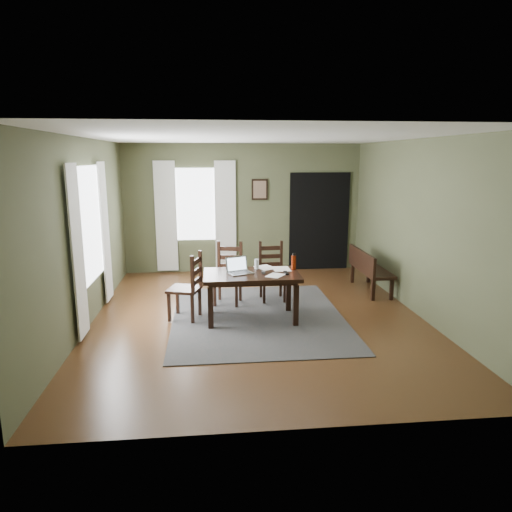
{
  "coord_description": "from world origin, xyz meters",
  "views": [
    {
      "loc": [
        -0.71,
        -6.65,
        2.42
      ],
      "look_at": [
        0.0,
        0.3,
        0.9
      ],
      "focal_mm": 32.0,
      "sensor_mm": 36.0,
      "label": 1
    }
  ],
  "objects": [
    {
      "name": "paper_d",
      "position": [
        0.38,
        0.12,
        0.73
      ],
      "size": [
        0.26,
        0.34,
        0.0
      ],
      "primitive_type": "cube",
      "rotation": [
        0.0,
        0.0,
        0.01
      ],
      "color": "white",
      "rests_on": "dining_table"
    },
    {
      "name": "bench",
      "position": [
        2.15,
        1.2,
        0.45
      ],
      "size": [
        0.43,
        1.35,
        0.76
      ],
      "rotation": [
        0.0,
        0.0,
        1.57
      ],
      "color": "black",
      "rests_on": "ground"
    },
    {
      "name": "dining_table",
      "position": [
        -0.11,
        -0.09,
        0.64
      ],
      "size": [
        1.43,
        0.87,
        0.71
      ],
      "rotation": [
        0.0,
        0.0,
        -0.01
      ],
      "color": "black",
      "rests_on": "rug"
    },
    {
      "name": "water_bottle",
      "position": [
        0.56,
        0.07,
        0.84
      ],
      "size": [
        0.08,
        0.08,
        0.26
      ],
      "rotation": [
        0.0,
        0.0,
        -0.03
      ],
      "color": "#96250B",
      "rests_on": "dining_table"
    },
    {
      "name": "laptop",
      "position": [
        -0.3,
        -0.05,
        0.79
      ],
      "size": [
        0.42,
        0.38,
        0.24
      ],
      "rotation": [
        0.0,
        0.0,
        0.38
      ],
      "color": "#B7B7BC",
      "rests_on": "dining_table"
    },
    {
      "name": "rug",
      "position": [
        0.0,
        0.0,
        0.01
      ],
      "size": [
        2.6,
        3.2,
        0.01
      ],
      "color": "#373737",
      "rests_on": "ground"
    },
    {
      "name": "room_shell",
      "position": [
        0.0,
        0.0,
        1.8
      ],
      "size": [
        5.02,
        6.02,
        2.71
      ],
      "color": "#4D5235",
      "rests_on": "ground"
    },
    {
      "name": "framed_picture",
      "position": [
        0.35,
        2.97,
        1.75
      ],
      "size": [
        0.34,
        0.03,
        0.44
      ],
      "color": "black",
      "rests_on": "ground"
    },
    {
      "name": "curtain_left_near",
      "position": [
        -2.44,
        -0.62,
        1.2
      ],
      "size": [
        0.03,
        0.48,
        2.3
      ],
      "color": "silver",
      "rests_on": "ground"
    },
    {
      "name": "window_left",
      "position": [
        -2.47,
        0.2,
        1.45
      ],
      "size": [
        0.01,
        1.3,
        1.7
      ],
      "color": "white",
      "rests_on": "ground"
    },
    {
      "name": "curtain_back_right",
      "position": [
        -0.38,
        2.94,
        1.2
      ],
      "size": [
        0.44,
        0.03,
        2.3
      ],
      "color": "silver",
      "rests_on": "ground"
    },
    {
      "name": "curtain_back_left",
      "position": [
        -1.62,
        2.94,
        1.2
      ],
      "size": [
        0.44,
        0.03,
        2.3
      ],
      "color": "silver",
      "rests_on": "ground"
    },
    {
      "name": "window_back",
      "position": [
        -1.0,
        2.97,
        1.45
      ],
      "size": [
        1.0,
        0.01,
        1.5
      ],
      "color": "white",
      "rests_on": "ground"
    },
    {
      "name": "drinking_glass",
      "position": [
        -0.0,
        0.17,
        0.8
      ],
      "size": [
        0.09,
        0.09,
        0.15
      ],
      "primitive_type": "cylinder",
      "rotation": [
        0.0,
        0.0,
        0.33
      ],
      "color": "silver",
      "rests_on": "dining_table"
    },
    {
      "name": "curtain_left_far",
      "position": [
        -2.44,
        1.02,
        1.2
      ],
      "size": [
        0.03,
        0.48,
        2.3
      ],
      "color": "silver",
      "rests_on": "ground"
    },
    {
      "name": "chair_back_right",
      "position": [
        0.34,
        0.86,
        0.49
      ],
      "size": [
        0.45,
        0.46,
        0.99
      ],
      "rotation": [
        0.0,
        0.0,
        0.04
      ],
      "color": "black",
      "rests_on": "rug"
    },
    {
      "name": "chair_back_left",
      "position": [
        -0.42,
        0.74,
        0.5
      ],
      "size": [
        0.54,
        0.54,
        1.02
      ],
      "rotation": [
        0.0,
        0.0,
        -0.24
      ],
      "color": "black",
      "rests_on": "rug"
    },
    {
      "name": "chair_end",
      "position": [
        -1.06,
        0.02,
        0.5
      ],
      "size": [
        0.55,
        0.55,
        1.02
      ],
      "rotation": [
        0.0,
        0.0,
        -1.85
      ],
      "color": "black",
      "rests_on": "rug"
    },
    {
      "name": "tv_remote",
      "position": [
        0.4,
        -0.16,
        0.73
      ],
      "size": [
        0.05,
        0.19,
        0.02
      ],
      "primitive_type": "cube",
      "rotation": [
        0.0,
        0.0,
        0.02
      ],
      "color": "black",
      "rests_on": "dining_table"
    },
    {
      "name": "computer_mouse",
      "position": [
        0.07,
        -0.12,
        0.74
      ],
      "size": [
        0.06,
        0.1,
        0.03
      ],
      "primitive_type": "cube",
      "rotation": [
        0.0,
        0.0,
        -0.09
      ],
      "color": "#3F3F42",
      "rests_on": "dining_table"
    },
    {
      "name": "ground",
      "position": [
        0.0,
        0.0,
        -0.01
      ],
      "size": [
        5.0,
        6.0,
        0.01
      ],
      "color": "#492C16"
    },
    {
      "name": "doorway_back",
      "position": [
        1.65,
        2.97,
        1.05
      ],
      "size": [
        1.3,
        0.03,
        2.1
      ],
      "color": "black",
      "rests_on": "ground"
    },
    {
      "name": "paper_b",
      "position": [
        0.23,
        -0.26,
        0.73
      ],
      "size": [
        0.33,
        0.35,
        0.0
      ],
      "primitive_type": "cube",
      "rotation": [
        0.0,
        0.0,
        -0.6
      ],
      "color": "white",
      "rests_on": "dining_table"
    },
    {
      "name": "paper_c",
      "position": [
        0.14,
        0.24,
        0.73
      ],
      "size": [
        0.37,
        0.41,
        0.0
      ],
      "primitive_type": "cube",
      "rotation": [
        0.0,
        0.0,
        0.45
      ],
      "color": "white",
      "rests_on": "dining_table"
    }
  ]
}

